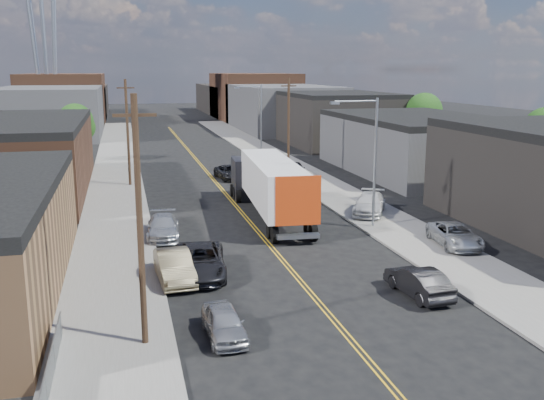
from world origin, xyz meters
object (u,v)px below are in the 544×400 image
car_left_b (174,267)px  car_right_oncoming (418,282)px  car_left_c (200,261)px  car_right_lot_b (370,204)px  semi_truck (267,182)px  car_right_lot_a (455,235)px  car_left_d (163,227)px  car_ahead_truck (230,172)px  car_right_lot_c (295,169)px  car_left_a (224,323)px

car_left_b → car_right_oncoming: 12.43m
car_left_c → car_right_lot_b: bearing=42.9°
car_left_c → car_right_oncoming: bearing=-22.7°
car_left_b → semi_truck: bearing=54.7°
car_right_oncoming → car_right_lot_a: bearing=-135.5°
car_left_b → car_right_lot_a: size_ratio=0.98×
car_left_c → semi_truck: bearing=68.1°
car_left_b → car_left_d: car_left_b is taller
car_right_lot_a → car_ahead_truck: (-9.34, 27.18, -0.14)m
car_left_d → car_right_oncoming: 17.74m
car_left_b → car_ahead_truck: size_ratio=0.97×
semi_truck → car_left_b: size_ratio=3.54×
car_right_lot_c → car_ahead_truck: car_right_lot_c is taller
car_left_a → car_right_oncoming: 10.29m
car_ahead_truck → car_left_a: bearing=-107.0°
car_left_a → car_ahead_truck: bearing=77.8°
car_right_lot_a → car_right_oncoming: bearing=-123.2°
semi_truck → car_left_a: 21.63m
car_right_lot_a → car_right_lot_c: bearing=104.2°
car_left_c → car_left_b: bearing=-151.8°
car_left_d → car_ahead_truck: size_ratio=1.00×
car_left_c → car_ahead_truck: (6.66, 28.51, -0.12)m
car_left_a → car_left_b: 7.50m
car_right_lot_a → car_right_lot_b: bearing=108.7°
car_right_lot_c → car_ahead_truck: (-6.54, 1.13, -0.22)m
semi_truck → car_right_oncoming: size_ratio=3.92×
car_left_b → car_left_c: 1.51m
car_right_lot_a → car_right_lot_c: 26.20m
semi_truck → car_left_c: semi_truck is taller
car_right_lot_b → car_left_c: bearing=-114.6°
semi_truck → car_left_a: bearing=-104.1°
car_left_c → car_right_oncoming: car_left_c is taller
car_left_b → car_right_lot_c: bearing=58.9°
car_right_oncoming → car_right_lot_a: size_ratio=0.89×
semi_truck → car_left_b: bearing=-117.7°
car_left_b → car_left_d: size_ratio=0.97×
car_right_lot_a → car_ahead_truck: size_ratio=0.99×
car_right_lot_a → semi_truck: bearing=137.7°
semi_truck → car_right_lot_b: bearing=-10.2°
semi_truck → car_right_oncoming: (3.30, -18.07, -1.81)m
car_left_c → car_right_oncoming: size_ratio=1.33×
car_left_d → car_right_oncoming: bearing=-45.5°
car_left_b → car_right_lot_b: 19.24m
car_left_d → car_right_lot_c: (14.60, 19.32, 0.19)m
semi_truck → car_right_lot_b: size_ratio=3.28×
semi_truck → car_left_d: bearing=-147.0°
car_left_a → car_ahead_truck: (6.66, 36.44, 0.05)m
semi_truck → car_left_b: semi_truck is taller
car_right_lot_c → car_right_lot_b: bearing=-78.6°
car_right_lot_a → car_right_lot_b: (-1.75, 9.31, 0.07)m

